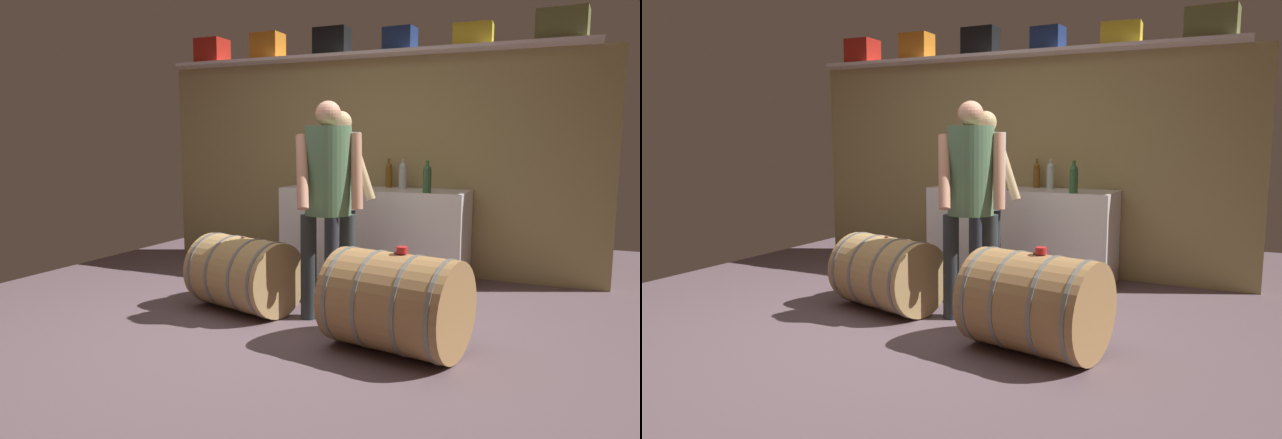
{
  "view_description": "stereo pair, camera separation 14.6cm",
  "coord_description": "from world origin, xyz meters",
  "views": [
    {
      "loc": [
        2.04,
        -3.38,
        1.37
      ],
      "look_at": [
        0.32,
        0.44,
        0.79
      ],
      "focal_mm": 32.14,
      "sensor_mm": 36.0,
      "label": 1
    },
    {
      "loc": [
        2.17,
        -3.32,
        1.37
      ],
      "look_at": [
        0.32,
        0.44,
        0.79
      ],
      "focal_mm": 32.14,
      "sensor_mm": 36.0,
      "label": 2
    }
  ],
  "objects": [
    {
      "name": "tasting_cup",
      "position": [
        1.05,
        0.1,
        0.68
      ],
      "size": [
        0.07,
        0.07,
        0.04
      ],
      "primitive_type": "cylinder",
      "color": "red",
      "rests_on": "wine_barrel_near"
    },
    {
      "name": "wine_glass",
      "position": [
        -0.26,
        2.11,
        0.99
      ],
      "size": [
        0.09,
        0.09,
        0.15
      ],
      "color": "white",
      "rests_on": "work_cabinet"
    },
    {
      "name": "ground_plane",
      "position": [
        0.0,
        0.59,
        -0.01
      ],
      "size": [
        5.95,
        7.92,
        0.02
      ],
      "primitive_type": "cube",
      "color": "#624F56"
    },
    {
      "name": "toolcase_black",
      "position": [
        -0.34,
        2.21,
        2.37
      ],
      "size": [
        0.36,
        0.22,
        0.28
      ],
      "primitive_type": "cube",
      "rotation": [
        0.0,
        0.0,
        -0.01
      ],
      "color": "black",
      "rests_on": "high_shelf_board"
    },
    {
      "name": "wine_barrel_near",
      "position": [
        1.01,
        0.1,
        0.33
      ],
      "size": [
        0.95,
        0.79,
        0.66
      ],
      "rotation": [
        0.0,
        0.0,
        -0.19
      ],
      "color": "#A67B4A",
      "rests_on": "ground"
    },
    {
      "name": "back_wall_panel",
      "position": [
        0.0,
        2.36,
        1.1
      ],
      "size": [
        4.75,
        0.1,
        2.2
      ],
      "primitive_type": "cube",
      "color": "#9D8B58",
      "rests_on": "ground"
    },
    {
      "name": "wine_bottle_clear",
      "position": [
        0.46,
        2.13,
        1.02
      ],
      "size": [
        0.08,
        0.08,
        0.29
      ],
      "color": "#B6C2BD",
      "rests_on": "work_cabinet"
    },
    {
      "name": "toolcase_orange",
      "position": [
        -1.1,
        2.21,
        2.37
      ],
      "size": [
        0.32,
        0.26,
        0.28
      ],
      "primitive_type": "cube",
      "rotation": [
        0.0,
        0.0,
        0.01
      ],
      "color": "orange",
      "rests_on": "high_shelf_board"
    },
    {
      "name": "wine_barrel_far",
      "position": [
        -0.37,
        0.48,
        0.3
      ],
      "size": [
        0.94,
        0.78,
        0.6
      ],
      "rotation": [
        0.0,
        0.0,
        -0.27
      ],
      "color": "tan",
      "rests_on": "ground"
    },
    {
      "name": "high_shelf_board",
      "position": [
        0.0,
        2.21,
        2.21
      ],
      "size": [
        4.37,
        0.4,
        0.03
      ],
      "primitive_type": "cube",
      "color": "white",
      "rests_on": "back_wall_panel"
    },
    {
      "name": "toolcase_red",
      "position": [
        -1.82,
        2.21,
        2.36
      ],
      "size": [
        0.32,
        0.3,
        0.27
      ],
      "primitive_type": "cube",
      "rotation": [
        0.0,
        0.0,
        0.03
      ],
      "color": "red",
      "rests_on": "high_shelf_board"
    },
    {
      "name": "toolcase_olive",
      "position": [
        1.85,
        2.21,
        2.37
      ],
      "size": [
        0.44,
        0.29,
        0.27
      ],
      "primitive_type": "cube",
      "rotation": [
        0.0,
        0.0,
        -0.08
      ],
      "color": "olive",
      "rests_on": "high_shelf_board"
    },
    {
      "name": "wine_bottle_amber",
      "position": [
        0.29,
        2.21,
        1.02
      ],
      "size": [
        0.07,
        0.07,
        0.29
      ],
      "color": "brown",
      "rests_on": "work_cabinet"
    },
    {
      "name": "toolcase_yellow",
      "position": [
        1.08,
        2.21,
        2.33
      ],
      "size": [
        0.36,
        0.26,
        0.2
      ],
      "primitive_type": "cube",
      "rotation": [
        0.0,
        0.0,
        0.06
      ],
      "color": "yellow",
      "rests_on": "high_shelf_board"
    },
    {
      "name": "visitor_tasting",
      "position": [
        0.2,
        1.16,
        0.99
      ],
      "size": [
        0.44,
        0.51,
        1.61
      ],
      "rotation": [
        0.0,
        0.0,
        -1.72
      ],
      "color": "#292B34",
      "rests_on": "ground"
    },
    {
      "name": "work_cabinet",
      "position": [
        0.21,
        2.0,
        0.45
      ],
      "size": [
        1.83,
        0.6,
        0.89
      ],
      "primitive_type": "cube",
      "color": "white",
      "rests_on": "ground"
    },
    {
      "name": "wine_bottle_green",
      "position": [
        0.79,
        1.78,
        1.02
      ],
      "size": [
        0.08,
        0.08,
        0.3
      ],
      "color": "#2E5532",
      "rests_on": "work_cabinet"
    },
    {
      "name": "winemaker_pouring",
      "position": [
        0.33,
        0.56,
        1.02
      ],
      "size": [
        0.54,
        0.51,
        1.66
      ],
      "rotation": [
        0.0,
        0.0,
        -2.63
      ],
      "color": "#2C3335",
      "rests_on": "ground"
    },
    {
      "name": "toolcase_navy",
      "position": [
        0.38,
        2.21,
        2.34
      ],
      "size": [
        0.31,
        0.25,
        0.22
      ],
      "primitive_type": "cube",
      "rotation": [
        0.0,
        0.0,
        -0.07
      ],
      "color": "navy",
      "rests_on": "high_shelf_board"
    },
    {
      "name": "red_funnel",
      "position": [
        -0.05,
        2.01,
        0.95
      ],
      "size": [
        0.11,
        0.11,
        0.12
      ],
      "primitive_type": "cone",
      "color": "red",
      "rests_on": "work_cabinet"
    }
  ]
}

